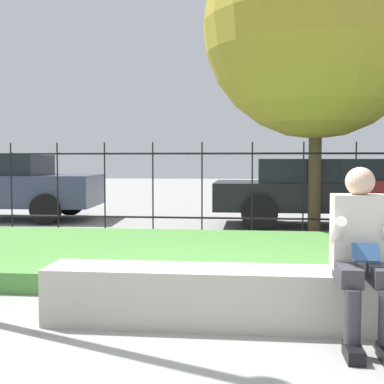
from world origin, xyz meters
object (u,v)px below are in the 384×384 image
(stone_bench, at_px, (231,300))
(car_parked_center, at_px, (330,190))
(person_seated_reader, at_px, (361,247))
(tree_behind_fence, at_px, (317,24))

(stone_bench, xyz_separation_m, car_parked_center, (1.65, 6.33, 0.51))
(stone_bench, bearing_deg, car_parked_center, 75.39)
(car_parked_center, bearing_deg, stone_bench, -104.37)
(person_seated_reader, xyz_separation_m, tree_behind_fence, (0.34, 5.76, 2.96))
(car_parked_center, relative_size, tree_behind_fence, 0.80)
(person_seated_reader, relative_size, car_parked_center, 0.28)
(person_seated_reader, distance_m, car_parked_center, 6.65)
(tree_behind_fence, bearing_deg, person_seated_reader, -93.34)
(car_parked_center, xyz_separation_m, tree_behind_fence, (-0.39, -0.85, 2.93))
(stone_bench, xyz_separation_m, tree_behind_fence, (1.26, 5.48, 3.44))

